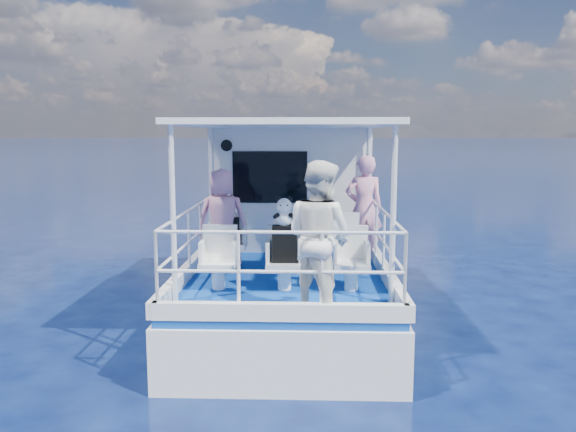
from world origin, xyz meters
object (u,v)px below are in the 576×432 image
object	(u,v)px
panda	(284,211)
passenger_stbd_aft	(319,237)
passenger_port_fwd	(223,219)
backpack_center	(285,244)

from	to	relation	value
panda	passenger_stbd_aft	bearing A→B (deg)	-65.09
passenger_port_fwd	backpack_center	bearing A→B (deg)	127.29
passenger_port_fwd	panda	world-z (taller)	passenger_port_fwd
backpack_center	panda	world-z (taller)	panda
passenger_port_fwd	backpack_center	distance (m)	1.54
passenger_port_fwd	passenger_stbd_aft	world-z (taller)	passenger_stbd_aft
backpack_center	passenger_stbd_aft	bearing A→B (deg)	-65.61
passenger_port_fwd	panda	size ratio (longest dim) A/B	4.05
passenger_port_fwd	panda	xyz separation A→B (m)	(1.01, -1.17, 0.28)
passenger_stbd_aft	backpack_center	size ratio (longest dim) A/B	3.61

